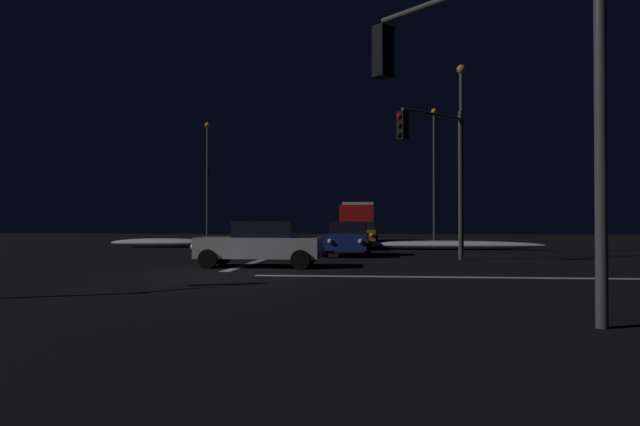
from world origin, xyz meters
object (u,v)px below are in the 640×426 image
sedan_red (348,235)px  box_truck (358,220)px  streetlamp_right_near (461,145)px  traffic_signal_ne (437,156)px  streetlamp_right_far (434,166)px  sedan_blue (348,238)px  sedan_orange (362,233)px  streetlamp_left_far (207,173)px  sedan_silver_crossing (260,244)px  traffic_signal_se (487,72)px

sedan_red → box_truck: bearing=89.9°
streetlamp_right_near → box_truck: bearing=108.4°
traffic_signal_ne → streetlamp_right_far: streetlamp_right_far is taller
sedan_blue → sedan_orange: size_ratio=1.00×
streetlamp_right_far → traffic_signal_ne: bearing=-94.5°
sedan_blue → sedan_orange: 12.88m
streetlamp_right_far → streetlamp_left_far: bearing=180.0°
sedan_blue → sedan_silver_crossing: (-2.61, -7.38, 0.00)m
streetlamp_left_far → streetlamp_right_near: (17.58, -16.00, -0.02)m
sedan_orange → sedan_silver_crossing: 20.45m
traffic_signal_ne → streetlamp_right_far: 22.38m
traffic_signal_se → streetlamp_right_far: 36.09m
sedan_blue → streetlamp_right_far: streetlamp_right_far is taller
streetlamp_right_far → sedan_orange: bearing=-132.3°
box_truck → streetlamp_right_far: size_ratio=0.82×
sedan_red → sedan_silver_crossing: size_ratio=1.00×
sedan_blue → sedan_silver_crossing: size_ratio=1.00×
sedan_blue → traffic_signal_se: traffic_signal_se is taller
traffic_signal_se → streetlamp_right_far: (2.09, 35.99, 1.64)m
sedan_blue → streetlamp_right_far: 20.04m
sedan_orange → streetlamp_right_near: size_ratio=0.46×
sedan_red → streetlamp_right_near: bearing=-33.7°
sedan_blue → sedan_silver_crossing: same height
box_truck → traffic_signal_se: size_ratio=1.39×
streetlamp_right_near → traffic_signal_se: bearing=-96.0°
sedan_blue → streetlamp_left_far: 22.69m
sedan_orange → streetlamp_left_far: 14.38m
streetlamp_right_far → streetlamp_right_near: bearing=-90.0°
sedan_silver_crossing → sedan_blue: bearing=70.6°
sedan_red → streetlamp_left_far: bearing=134.2°
sedan_silver_crossing → streetlamp_right_near: 13.65m
sedan_orange → sedan_silver_crossing: bearing=-98.0°
box_truck → streetlamp_left_far: streetlamp_left_far is taller
sedan_red → sedan_silver_crossing: (-2.25, -13.90, 0.00)m
traffic_signal_se → streetlamp_right_far: streetlamp_right_far is taller
sedan_orange → streetlamp_right_far: size_ratio=0.43×
box_truck → streetlamp_right_far: streetlamp_right_far is taller
streetlamp_right_far → traffic_signal_se: bearing=-93.3°
sedan_orange → traffic_signal_se: size_ratio=0.73×
sedan_red → traffic_signal_ne: traffic_signal_ne is taller
sedan_blue → sedan_red: (-0.36, 6.52, 0.00)m
streetlamp_right_near → sedan_red: bearing=146.3°
sedan_silver_crossing → streetlamp_right_far: (8.07, 26.01, 4.98)m
sedan_orange → traffic_signal_se: 30.58m
sedan_red → streetlamp_left_far: (-11.76, 12.11, 4.59)m
sedan_orange → sedan_silver_crossing: size_ratio=1.00×
streetlamp_right_far → streetlamp_left_far: (-17.58, 0.00, -0.39)m
sedan_blue → sedan_orange: same height
sedan_silver_crossing → traffic_signal_ne: size_ratio=0.71×
sedan_red → streetlamp_right_near: 8.36m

